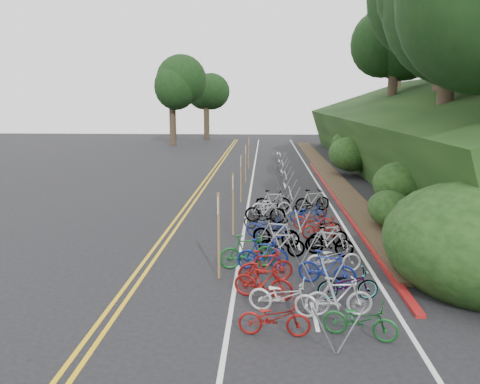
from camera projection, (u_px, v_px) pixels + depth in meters
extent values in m
plane|color=black|center=(201.00, 283.00, 13.72)|extent=(120.00, 120.00, 0.00)
cube|color=gold|center=(186.00, 206.00, 23.63)|extent=(0.12, 80.00, 0.01)
cube|color=gold|center=(192.00, 206.00, 23.61)|extent=(0.12, 80.00, 0.01)
cube|color=silver|center=(248.00, 207.00, 23.46)|extent=(0.12, 80.00, 0.01)
cube|color=silver|center=(332.00, 208.00, 23.25)|extent=(0.12, 80.00, 0.01)
cube|color=silver|center=(315.00, 316.00, 11.60)|extent=(0.10, 1.60, 0.01)
cube|color=silver|center=(298.00, 243.00, 17.48)|extent=(0.10, 1.60, 0.01)
cube|color=silver|center=(290.00, 207.00, 23.36)|extent=(0.10, 1.60, 0.01)
cube|color=silver|center=(285.00, 185.00, 29.23)|extent=(0.10, 1.60, 0.01)
cube|color=silver|center=(282.00, 171.00, 35.11)|extent=(0.10, 1.60, 0.01)
cube|color=silver|center=(279.00, 161.00, 40.99)|extent=(0.10, 1.60, 0.01)
cube|color=silver|center=(277.00, 153.00, 46.86)|extent=(0.10, 1.60, 0.01)
cube|color=maroon|center=(336.00, 199.00, 25.17)|extent=(0.25, 28.00, 0.10)
cube|color=black|center=(425.00, 134.00, 34.03)|extent=(12.32, 44.00, 9.11)
cube|color=#382819|center=(326.00, 170.00, 34.92)|extent=(1.40, 44.00, 0.16)
ellipsoid|color=#284C19|center=(420.00, 225.00, 16.08)|extent=(2.00, 2.80, 1.60)
ellipsoid|color=#284C19|center=(403.00, 185.00, 20.84)|extent=(2.60, 3.64, 2.08)
ellipsoid|color=#284C19|center=(394.00, 159.00, 26.57)|extent=(2.20, 3.08, 1.76)
ellipsoid|color=#284C19|center=(350.00, 154.00, 32.60)|extent=(3.00, 4.20, 2.40)
ellipsoid|color=#284C19|center=(346.00, 144.00, 38.41)|extent=(2.40, 3.36, 1.92)
ellipsoid|color=#284C19|center=(353.00, 132.00, 42.13)|extent=(2.80, 3.92, 2.24)
ellipsoid|color=#284C19|center=(391.00, 209.00, 19.06)|extent=(1.80, 2.52, 1.44)
ellipsoid|color=#284C19|center=(391.00, 142.00, 30.33)|extent=(3.20, 4.48, 2.56)
ellipsoid|color=black|center=(477.00, 243.00, 13.56)|extent=(5.28, 6.16, 3.52)
cylinder|color=#2D2319|center=(445.00, 97.00, 23.85)|extent=(0.81, 0.81, 5.81)
cylinder|color=#2D2319|center=(440.00, 81.00, 31.35)|extent=(0.85, 0.85, 6.58)
cylinder|color=#2D2319|center=(392.00, 97.00, 39.43)|extent=(0.79, 0.79, 5.42)
ellipsoid|color=black|center=(396.00, 36.00, 38.48)|extent=(7.23, 7.23, 6.87)
cylinder|color=#2D2319|center=(397.00, 86.00, 46.92)|extent=(0.83, 0.83, 6.19)
ellipsoid|color=black|center=(400.00, 27.00, 45.82)|extent=(8.60, 8.60, 8.17)
cylinder|color=#2D2319|center=(173.00, 124.00, 54.84)|extent=(0.77, 0.77, 5.03)
ellipsoid|color=black|center=(172.00, 84.00, 53.95)|extent=(6.88, 6.88, 6.54)
cylinder|color=#2D2319|center=(207.00, 122.00, 62.56)|extent=(0.75, 0.75, 4.65)
ellipsoid|color=black|center=(206.00, 91.00, 61.76)|extent=(6.02, 6.02, 5.72)
cylinder|color=gray|center=(329.00, 282.00, 10.99)|extent=(0.05, 2.88, 0.05)
cylinder|color=gray|center=(324.00, 330.00, 9.80)|extent=(0.54, 0.04, 1.05)
cylinder|color=gray|center=(351.00, 331.00, 9.77)|extent=(0.54, 0.04, 1.05)
cylinder|color=gray|center=(311.00, 282.00, 12.42)|extent=(0.54, 0.04, 1.05)
cylinder|color=gray|center=(333.00, 282.00, 12.39)|extent=(0.54, 0.04, 1.05)
cylinder|color=gray|center=(298.00, 220.00, 16.28)|extent=(0.05, 3.00, 0.05)
cylinder|color=gray|center=(292.00, 249.00, 15.04)|extent=(0.58, 0.04, 1.13)
cylinder|color=gray|center=(309.00, 249.00, 15.01)|extent=(0.58, 0.04, 1.13)
cylinder|color=gray|center=(288.00, 226.00, 17.78)|extent=(0.58, 0.04, 1.13)
cylinder|color=gray|center=(302.00, 226.00, 17.75)|extent=(0.58, 0.04, 1.13)
cylinder|color=gray|center=(290.00, 192.00, 21.18)|extent=(0.05, 3.00, 0.05)
cylinder|color=gray|center=(285.00, 212.00, 19.93)|extent=(0.58, 0.04, 1.13)
cylinder|color=gray|center=(298.00, 212.00, 19.90)|extent=(0.58, 0.04, 1.13)
cylinder|color=gray|center=(283.00, 198.00, 22.68)|extent=(0.58, 0.04, 1.13)
cylinder|color=gray|center=(294.00, 199.00, 22.65)|extent=(0.58, 0.04, 1.13)
cylinder|color=gray|center=(286.00, 175.00, 26.08)|extent=(0.05, 3.00, 0.05)
cylinder|color=gray|center=(281.00, 190.00, 24.83)|extent=(0.58, 0.04, 1.13)
cylinder|color=gray|center=(292.00, 190.00, 24.80)|extent=(0.58, 0.04, 1.13)
cylinder|color=gray|center=(280.00, 181.00, 27.57)|extent=(0.58, 0.04, 1.13)
cylinder|color=gray|center=(289.00, 181.00, 27.55)|extent=(0.58, 0.04, 1.13)
cylinder|color=gray|center=(282.00, 163.00, 30.97)|extent=(0.05, 3.00, 0.05)
cylinder|color=gray|center=(279.00, 175.00, 29.73)|extent=(0.58, 0.04, 1.13)
cylinder|color=gray|center=(287.00, 175.00, 29.70)|extent=(0.58, 0.04, 1.13)
cylinder|color=gray|center=(277.00, 169.00, 32.47)|extent=(0.58, 0.04, 1.13)
cylinder|color=gray|center=(286.00, 169.00, 32.44)|extent=(0.58, 0.04, 1.13)
cylinder|color=gray|center=(280.00, 154.00, 35.87)|extent=(0.05, 3.00, 0.05)
cylinder|color=gray|center=(277.00, 164.00, 34.63)|extent=(0.58, 0.04, 1.13)
cylinder|color=gray|center=(284.00, 164.00, 34.60)|extent=(0.58, 0.04, 1.13)
cylinder|color=gray|center=(276.00, 160.00, 37.37)|extent=(0.58, 0.04, 1.13)
cylinder|color=gray|center=(283.00, 160.00, 37.34)|extent=(0.58, 0.04, 1.13)
cylinder|color=brown|center=(219.00, 236.00, 13.84)|extent=(0.08, 0.08, 2.63)
cube|color=silver|center=(218.00, 204.00, 13.65)|extent=(0.02, 0.40, 0.50)
cylinder|color=brown|center=(233.00, 204.00, 18.35)|extent=(0.08, 0.08, 2.50)
cube|color=silver|center=(233.00, 182.00, 18.17)|extent=(0.02, 0.40, 0.50)
cylinder|color=brown|center=(241.00, 179.00, 24.22)|extent=(0.08, 0.08, 2.50)
cube|color=silver|center=(241.00, 162.00, 24.05)|extent=(0.02, 0.40, 0.50)
cylinder|color=brown|center=(246.00, 163.00, 30.10)|extent=(0.08, 0.08, 2.50)
cube|color=silver|center=(246.00, 149.00, 29.92)|extent=(0.02, 0.40, 0.50)
cylinder|color=brown|center=(249.00, 153.00, 35.98)|extent=(0.08, 0.08, 2.50)
cube|color=silver|center=(249.00, 141.00, 35.80)|extent=(0.02, 0.40, 0.50)
imported|color=#144C1E|center=(248.00, 251.00, 14.81)|extent=(0.90, 1.93, 1.12)
imported|color=maroon|center=(274.00, 318.00, 10.58)|extent=(0.65, 1.67, 0.86)
imported|color=#144C1E|center=(360.00, 320.00, 10.48)|extent=(1.08, 1.77, 0.88)
imported|color=beige|center=(283.00, 296.00, 11.66)|extent=(1.09, 1.89, 0.94)
imported|color=#9E9EA3|center=(339.00, 297.00, 11.51)|extent=(0.60, 1.73, 1.02)
imported|color=maroon|center=(263.00, 281.00, 12.53)|extent=(0.94, 1.72, 1.00)
imported|color=slate|center=(348.00, 284.00, 12.50)|extent=(0.74, 1.69, 0.86)
imported|color=maroon|center=(266.00, 266.00, 13.66)|extent=(0.93, 1.75, 1.01)
imported|color=navy|center=(327.00, 268.00, 13.50)|extent=(0.97, 1.77, 1.02)
imported|color=navy|center=(263.00, 253.00, 14.80)|extent=(0.66, 1.70, 0.99)
imported|color=#9E9EA3|center=(333.00, 258.00, 14.50)|extent=(0.91, 1.84, 0.93)
imported|color=slate|center=(282.00, 243.00, 15.89)|extent=(0.47, 1.60, 0.96)
imported|color=slate|center=(329.00, 242.00, 16.01)|extent=(0.92, 1.74, 1.00)
imported|color=slate|center=(276.00, 233.00, 17.02)|extent=(0.90, 1.82, 1.05)
imported|color=slate|center=(328.00, 236.00, 16.80)|extent=(0.98, 1.65, 0.96)
imported|color=navy|center=(267.00, 227.00, 18.17)|extent=(0.93, 1.73, 0.86)
imported|color=maroon|center=(322.00, 227.00, 18.11)|extent=(1.00, 1.72, 0.86)
imported|color=black|center=(263.00, 219.00, 19.35)|extent=(0.69, 1.67, 0.85)
imported|color=maroon|center=(313.00, 220.00, 19.22)|extent=(0.95, 1.73, 0.86)
imported|color=slate|center=(265.00, 211.00, 20.30)|extent=(0.75, 1.83, 1.07)
imported|color=navy|center=(308.00, 213.00, 20.41)|extent=(0.63, 1.61, 0.83)
imported|color=#9E9EA3|center=(271.00, 205.00, 21.60)|extent=(1.03, 1.96, 0.98)
imported|color=black|center=(310.00, 207.00, 21.51)|extent=(0.96, 1.69, 0.84)
imported|color=slate|center=(273.00, 201.00, 22.47)|extent=(0.62, 1.74, 1.02)
imported|color=slate|center=(312.00, 200.00, 22.36)|extent=(1.13, 1.87, 1.09)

